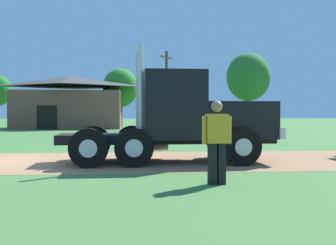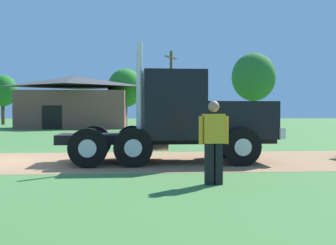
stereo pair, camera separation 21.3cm
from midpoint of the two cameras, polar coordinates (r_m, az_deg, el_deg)
truck_foreground_white at (r=13.14m, az=1.96°, el=0.45°), size 6.72×2.76×3.54m
visitor_walking_mid at (r=9.04m, az=5.93°, el=-2.18°), size 0.65×0.30×1.78m
shed_building at (r=43.36m, az=-13.24°, el=2.57°), size 10.78×7.62×5.19m
utility_pole_far at (r=39.65m, az=-0.35°, el=4.74°), size 1.26×1.95×7.31m
tree_mid at (r=45.00m, az=-6.58°, el=4.64°), size 3.69×3.69×6.20m
tree_right at (r=51.28m, az=10.67°, el=6.02°), size 5.17×5.17×8.61m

